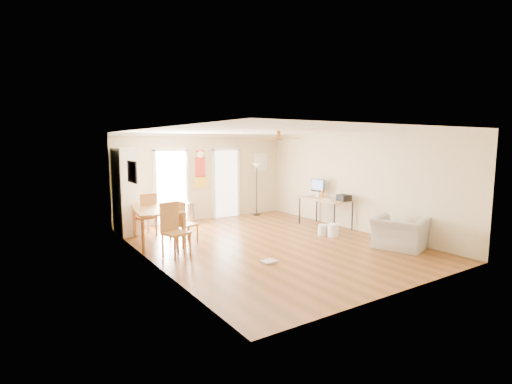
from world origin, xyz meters
TOP-DOWN VIEW (x-y plane):
  - floor at (0.00, 0.00)m, footprint 7.00×7.00m
  - ceiling at (0.00, 0.00)m, footprint 5.50×7.00m
  - wall_back at (0.00, 3.50)m, footprint 5.50×0.04m
  - wall_front at (0.00, -3.50)m, footprint 5.50×0.04m
  - wall_left at (-2.75, 0.00)m, footprint 0.04×7.00m
  - wall_right at (2.75, 0.00)m, footprint 0.04×7.00m
  - crown_molding at (0.00, 0.00)m, footprint 5.50×7.00m
  - kitchen_doorway at (-1.05, 3.48)m, footprint 0.90×0.10m
  - bathroom_doorway at (0.75, 3.48)m, footprint 0.80×0.10m
  - wall_decal at (-0.13, 3.48)m, footprint 0.46×0.03m
  - ac_grille at (2.05, 3.47)m, footprint 0.50×0.04m
  - framed_poster at (-2.73, 1.40)m, footprint 0.04×0.66m
  - ceiling_fan at (0.00, -0.30)m, footprint 1.24×1.24m
  - bookshelf at (-2.51, 2.90)m, footprint 0.70×1.08m
  - dining_table at (-2.15, 1.53)m, footprint 1.23×1.77m
  - dining_chair_right_a at (-1.60, 1.54)m, footprint 0.44×0.44m
  - dining_chair_right_b at (-1.60, 1.11)m, footprint 0.50×0.50m
  - dining_chair_near at (-2.20, 0.24)m, footprint 0.57×0.57m
  - dining_chair_far at (-2.19, 2.34)m, footprint 0.54×0.54m
  - trash_can at (-0.62, 3.20)m, footprint 0.34×0.34m
  - torchiere_lamp at (1.71, 3.17)m, footprint 0.41×0.41m
  - computer_desk at (2.33, 0.65)m, footprint 0.74×1.49m
  - imac at (2.47, 1.12)m, footprint 0.19×0.54m
  - keyboard at (2.20, 0.44)m, footprint 0.20×0.42m
  - printer at (2.45, 0.07)m, footprint 0.33×0.37m
  - orange_bottle at (2.30, 0.74)m, footprint 0.09×0.09m
  - wastebasket_a at (1.60, -0.05)m, footprint 0.24×0.24m
  - wastebasket_b at (1.72, -0.30)m, footprint 0.35×0.35m
  - floor_cloth at (-0.85, -1.15)m, footprint 0.30×0.25m
  - armchair at (2.15, -1.90)m, footprint 1.23×1.31m

SIDE VIEW (x-z plane):
  - floor at x=0.00m, z-range 0.00..0.00m
  - floor_cloth at x=-0.85m, z-range 0.00..0.04m
  - wastebasket_a at x=1.60m, z-range 0.00..0.27m
  - wastebasket_b at x=1.72m, z-range 0.00..0.32m
  - trash_can at x=-0.62m, z-range 0.00..0.60m
  - armchair at x=2.15m, z-range 0.00..0.70m
  - computer_desk at x=2.33m, z-range 0.00..0.80m
  - dining_table at x=-2.15m, z-range 0.00..0.82m
  - dining_chair_right_a at x=-1.60m, z-range 0.00..0.92m
  - dining_chair_right_b at x=-1.60m, z-range 0.00..1.00m
  - dining_chair_far at x=-2.19m, z-range 0.00..1.09m
  - dining_chair_near at x=-2.20m, z-range 0.00..1.11m
  - keyboard at x=2.20m, z-range 0.80..0.81m
  - torchiere_lamp at x=1.71m, z-range 0.00..1.70m
  - printer at x=2.45m, z-range 0.80..0.97m
  - orange_bottle at x=2.30m, z-range 0.80..1.02m
  - imac at x=2.47m, z-range 0.80..1.30m
  - kitchen_doorway at x=-1.05m, z-range 0.00..2.10m
  - bathroom_doorway at x=0.75m, z-range 0.00..2.10m
  - bookshelf at x=-2.51m, z-range 0.00..2.21m
  - wall_back at x=0.00m, z-range 0.00..2.60m
  - wall_front at x=0.00m, z-range 0.00..2.60m
  - wall_left at x=-2.75m, z-range 0.00..2.60m
  - wall_right at x=2.75m, z-range 0.00..2.60m
  - wall_decal at x=-0.13m, z-range 1.00..2.10m
  - ac_grille at x=2.05m, z-range 1.40..2.00m
  - framed_poster at x=-2.73m, z-range 1.46..1.94m
  - ceiling_fan at x=0.00m, z-range 2.33..2.53m
  - crown_molding at x=0.00m, z-range 2.52..2.60m
  - ceiling at x=0.00m, z-range 2.60..2.60m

